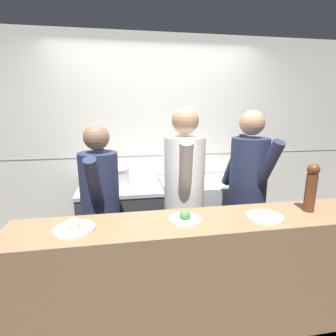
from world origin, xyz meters
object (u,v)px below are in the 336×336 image
(pepper_mill, at_px, (311,187))
(chef_head_cook, at_px, (101,207))
(chef_sous, at_px, (184,195))
(oven_range, at_px, (122,222))
(stock_pot, at_px, (116,177))
(plated_dish_appetiser, at_px, (185,218))
(chefs_knife, at_px, (183,185))
(plated_dish_main, at_px, (74,227))
(plated_dish_dessert, at_px, (264,217))
(chef_line, at_px, (247,191))
(mixing_bowl_steel, at_px, (226,177))

(pepper_mill, relative_size, chef_head_cook, 0.23)
(pepper_mill, bearing_deg, chef_sous, 146.59)
(oven_range, relative_size, stock_pot, 2.87)
(oven_range, bearing_deg, plated_dish_appetiser, -70.50)
(chefs_knife, distance_m, chef_head_cook, 1.04)
(plated_dish_main, bearing_deg, chef_sous, 34.06)
(plated_dish_appetiser, height_order, plated_dish_dessert, plated_dish_appetiser)
(plated_dish_main, xyz_separation_m, pepper_mill, (1.68, 0.03, 0.17))
(chefs_knife, bearing_deg, chef_sous, -101.90)
(pepper_mill, distance_m, chef_line, 0.67)
(oven_range, relative_size, chef_line, 0.53)
(mixing_bowl_steel, xyz_separation_m, plated_dish_dessert, (-0.27, -1.33, 0.07))
(mixing_bowl_steel, relative_size, plated_dish_main, 1.04)
(plated_dish_main, height_order, chef_sous, chef_sous)
(chef_head_cook, distance_m, chef_line, 1.38)
(stock_pot, height_order, chef_line, chef_line)
(mixing_bowl_steel, height_order, plated_dish_dessert, plated_dish_dessert)
(plated_dish_appetiser, distance_m, chef_head_cook, 0.86)
(oven_range, xyz_separation_m, chef_line, (1.21, -0.66, 0.52))
(chef_sous, bearing_deg, plated_dish_main, -134.44)
(oven_range, distance_m, chef_head_cook, 0.83)
(stock_pot, bearing_deg, plated_dish_main, -100.57)
(plated_dish_main, relative_size, plated_dish_appetiser, 1.14)
(oven_range, distance_m, chef_sous, 1.06)
(oven_range, xyz_separation_m, pepper_mill, (1.41, -1.25, 0.74))
(stock_pot, relative_size, mixing_bowl_steel, 1.19)
(pepper_mill, height_order, chef_line, chef_line)
(mixing_bowl_steel, bearing_deg, plated_dish_appetiser, -123.01)
(plated_dish_appetiser, bearing_deg, mixing_bowl_steel, 56.99)
(plated_dish_appetiser, bearing_deg, pepper_mill, 0.58)
(oven_range, distance_m, mixing_bowl_steel, 1.36)
(oven_range, height_order, plated_dish_dessert, plated_dish_dessert)
(mixing_bowl_steel, relative_size, chef_line, 0.16)
(stock_pot, height_order, pepper_mill, pepper_mill)
(plated_dish_appetiser, relative_size, chef_head_cook, 0.14)
(plated_dish_main, height_order, chef_head_cook, chef_head_cook)
(stock_pot, relative_size, chefs_knife, 0.95)
(stock_pot, distance_m, mixing_bowl_steel, 1.32)
(oven_range, height_order, chef_line, chef_line)
(pepper_mill, height_order, chef_head_cook, chef_head_cook)
(chefs_knife, relative_size, plated_dish_main, 1.30)
(stock_pot, height_order, chefs_knife, stock_pot)
(stock_pot, relative_size, chef_sous, 0.18)
(oven_range, bearing_deg, stock_pot, -158.09)
(oven_range, height_order, pepper_mill, pepper_mill)
(oven_range, bearing_deg, chef_sous, -50.83)
(stock_pot, distance_m, plated_dish_dessert, 1.67)
(stock_pot, height_order, chef_sous, chef_sous)
(plated_dish_appetiser, bearing_deg, plated_dish_dessert, -5.83)
(pepper_mill, bearing_deg, chefs_knife, 121.49)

